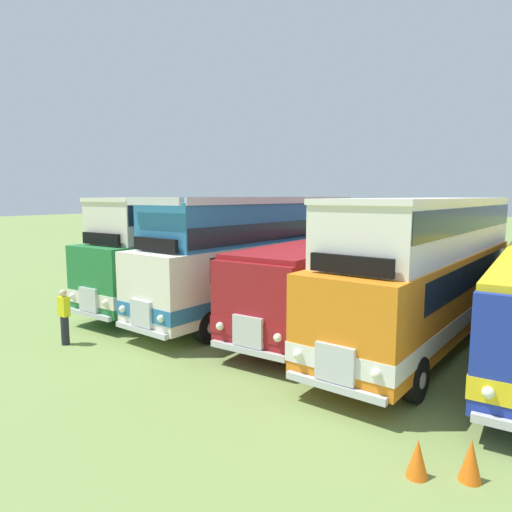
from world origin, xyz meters
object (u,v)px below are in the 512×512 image
(cone_near_end, at_px, (417,458))
(bus_fourth_in_row, at_px, (427,265))
(bus_first_in_row, at_px, (191,246))
(cone_mid_row, at_px, (471,460))
(bus_second_in_row, at_px, (259,253))
(marshal_person, at_px, (64,316))
(bus_third_in_row, at_px, (328,278))

(cone_near_end, bearing_deg, bus_fourth_in_row, 104.10)
(bus_first_in_row, distance_m, cone_mid_row, 13.96)
(cone_near_end, bearing_deg, bus_second_in_row, 138.24)
(cone_mid_row, bearing_deg, marshal_person, 178.89)
(bus_third_in_row, bearing_deg, bus_second_in_row, 171.81)
(cone_mid_row, bearing_deg, cone_near_end, -152.21)
(bus_first_in_row, height_order, bus_second_in_row, bus_second_in_row)
(bus_second_in_row, xyz_separation_m, marshal_person, (-2.62, -6.70, -1.47))
(marshal_person, bearing_deg, bus_fourth_in_row, 35.22)
(bus_first_in_row, xyz_separation_m, bus_third_in_row, (6.43, -0.11, -0.72))
(bus_third_in_row, height_order, cone_mid_row, bus_third_in_row)
(cone_mid_row, bearing_deg, bus_second_in_row, 142.16)
(bus_first_in_row, xyz_separation_m, cone_mid_row, (12.13, -6.57, -2.11))
(bus_first_in_row, bearing_deg, bus_second_in_row, 6.18)
(cone_near_end, xyz_separation_m, cone_mid_row, (0.73, 0.38, 0.03))
(bus_first_in_row, bearing_deg, cone_near_end, -31.38)
(bus_second_in_row, bearing_deg, cone_mid_row, -37.84)
(bus_fourth_in_row, distance_m, marshal_person, 11.19)
(cone_near_end, bearing_deg, bus_first_in_row, 148.62)
(bus_first_in_row, distance_m, bus_third_in_row, 6.47)
(bus_first_in_row, height_order, cone_mid_row, bus_first_in_row)
(cone_mid_row, xyz_separation_m, marshal_person, (-11.53, 0.22, 0.53))
(cone_mid_row, relative_size, marshal_person, 0.41)
(bus_third_in_row, bearing_deg, cone_mid_row, -48.55)
(bus_second_in_row, bearing_deg, bus_first_in_row, -173.82)
(bus_first_in_row, distance_m, cone_near_end, 13.53)
(bus_third_in_row, xyz_separation_m, cone_near_end, (4.98, -6.84, -1.42))
(bus_second_in_row, distance_m, bus_fourth_in_row, 6.43)
(bus_third_in_row, relative_size, marshal_person, 5.63)
(bus_second_in_row, relative_size, marshal_person, 6.53)
(cone_mid_row, bearing_deg, bus_first_in_row, 151.55)
(marshal_person, bearing_deg, cone_mid_row, -1.11)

